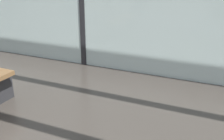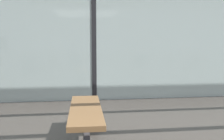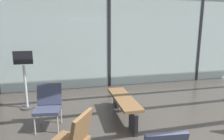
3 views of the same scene
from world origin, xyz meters
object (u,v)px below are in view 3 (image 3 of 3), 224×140
(lounge_chair_3, at_px, (49,103))
(info_sign, at_px, (25,82))
(lounge_chair_5, at_px, (73,138))
(waiting_bench, at_px, (123,102))
(parked_airplane, at_px, (95,28))

(lounge_chair_3, height_order, info_sign, info_sign)
(lounge_chair_5, xyz_separation_m, waiting_bench, (1.17, 1.46, -0.13))
(waiting_bench, bearing_deg, lounge_chair_3, 92.50)
(parked_airplane, bearing_deg, lounge_chair_5, -101.36)
(info_sign, bearing_deg, waiting_bench, -26.53)
(lounge_chair_3, bearing_deg, parked_airplane, 81.67)
(info_sign, bearing_deg, parked_airplane, 66.02)
(lounge_chair_3, bearing_deg, info_sign, 126.33)
(parked_airplane, xyz_separation_m, lounge_chair_5, (-1.77, -8.79, -1.51))
(parked_airplane, distance_m, info_sign, 6.96)
(parked_airplane, height_order, waiting_bench, parked_airplane)
(waiting_bench, bearing_deg, parked_airplane, -3.51)
(lounge_chair_3, bearing_deg, lounge_chair_5, -66.01)
(info_sign, bearing_deg, lounge_chair_3, -61.75)
(lounge_chair_5, bearing_deg, info_sign, -124.76)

